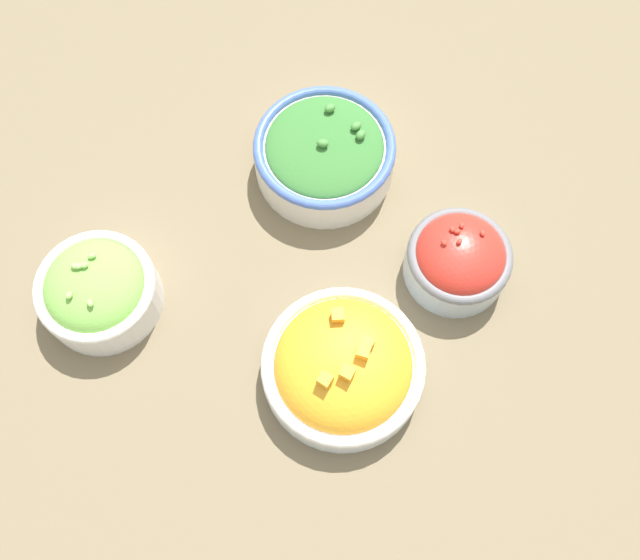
{
  "coord_description": "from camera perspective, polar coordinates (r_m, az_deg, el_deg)",
  "views": [
    {
      "loc": [
        0.18,
        -0.23,
        0.76
      ],
      "look_at": [
        0.0,
        0.0,
        0.03
      ],
      "focal_mm": 40.0,
      "sensor_mm": 36.0,
      "label": 1
    }
  ],
  "objects": [
    {
      "name": "ground_plane",
      "position": [
        0.81,
        0.0,
        -0.79
      ],
      "size": [
        3.0,
        3.0,
        0.0
      ],
      "primitive_type": "plane",
      "color": "#75664C"
    },
    {
      "name": "bowl_lettuce",
      "position": [
        0.81,
        -17.39,
        -0.75
      ],
      "size": [
        0.13,
        0.13,
        0.08
      ],
      "color": "white",
      "rests_on": "ground_plane"
    },
    {
      "name": "bowl_broccoli",
      "position": [
        0.85,
        0.36,
        10.1
      ],
      "size": [
        0.17,
        0.17,
        0.07
      ],
      "color": "silver",
      "rests_on": "ground_plane"
    },
    {
      "name": "bowl_cherry_tomatoes",
      "position": [
        0.8,
        11.01,
        1.66
      ],
      "size": [
        0.12,
        0.12,
        0.08
      ],
      "color": "#B2C1CC",
      "rests_on": "ground_plane"
    },
    {
      "name": "bowl_squash",
      "position": [
        0.75,
        1.85,
        -6.92
      ],
      "size": [
        0.17,
        0.17,
        0.08
      ],
      "color": "silver",
      "rests_on": "ground_plane"
    }
  ]
}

